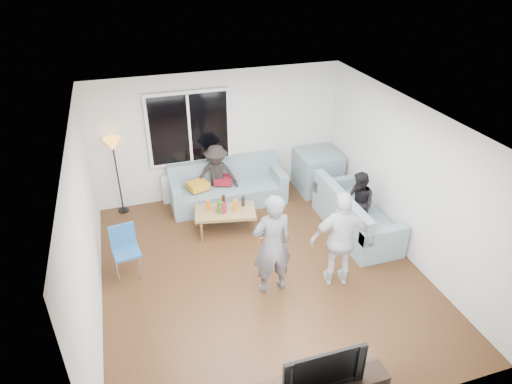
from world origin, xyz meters
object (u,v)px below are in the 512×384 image
object	(u,v)px
sofa_right_section	(357,211)
television	(321,365)
sofa_back_section	(228,184)
side_chair	(127,253)
spectator_right	(359,204)
floor_lamp	(118,177)
coffee_table	(226,220)
player_right	(341,240)
spectator_back	(217,176)
player_left	(272,245)

from	to	relation	value
sofa_right_section	television	world-z (taller)	television
sofa_back_section	television	world-z (taller)	television
side_chair	spectator_right	bearing A→B (deg)	-8.36
floor_lamp	coffee_table	bearing A→B (deg)	-34.00
player_right	spectator_right	world-z (taller)	player_right
player_right	spectator_back	xyz separation A→B (m)	(-1.25, 2.89, -0.16)
player_right	television	xyz separation A→B (m)	(-1.20, -1.91, -0.09)
sofa_right_section	television	distance (m)	3.77
spectator_back	player_right	bearing A→B (deg)	-48.79
television	coffee_table	bearing A→B (deg)	91.82
sofa_back_section	spectator_right	distance (m)	2.63
floor_lamp	spectator_right	world-z (taller)	floor_lamp
spectator_back	floor_lamp	bearing A→B (deg)	-170.54
sofa_back_section	player_right	bearing A→B (deg)	-70.07
coffee_table	television	size ratio (longest dim) A/B	1.15
sofa_back_section	player_right	distance (m)	3.07
player_right	spectator_right	xyz separation A→B (m)	(0.95, 1.15, -0.20)
coffee_table	sofa_right_section	bearing A→B (deg)	-18.82
sofa_right_section	side_chair	distance (m)	4.07
floor_lamp	player_right	bearing A→B (deg)	-45.45
sofa_back_section	spectator_back	xyz separation A→B (m)	(-0.21, 0.03, 0.22)
sofa_right_section	player_left	xyz separation A→B (m)	(-2.00, -1.02, 0.41)
sofa_right_section	player_right	bearing A→B (deg)	141.11
player_left	coffee_table	bearing A→B (deg)	-83.79
sofa_back_section	side_chair	distance (m)	2.69
side_chair	floor_lamp	world-z (taller)	floor_lamp
floor_lamp	spectator_right	xyz separation A→B (m)	(4.07, -2.02, -0.18)
sofa_back_section	spectator_back	world-z (taller)	spectator_back
player_right	television	bearing A→B (deg)	71.08
side_chair	spectator_back	size ratio (longest dim) A/B	0.67
spectator_right	television	size ratio (longest dim) A/B	1.26
side_chair	player_left	world-z (taller)	player_left
side_chair	spectator_back	distance (m)	2.56
sofa_back_section	player_left	distance (m)	2.74
sofa_back_section	spectator_right	size ratio (longest dim) A/B	1.91
side_chair	spectator_right	size ratio (longest dim) A/B	0.71
player_left	player_right	size ratio (longest dim) A/B	1.04
player_left	spectator_right	bearing A→B (deg)	-156.20
sofa_back_section	coffee_table	bearing A→B (deg)	-107.40
television	sofa_right_section	bearing A→B (deg)	55.14
television	spectator_right	bearing A→B (deg)	54.84
sofa_right_section	spectator_back	size ratio (longest dim) A/B	1.55
player_right	coffee_table	bearing A→B (deg)	-42.72
player_left	television	size ratio (longest dim) A/B	1.75
player_right	floor_lamp	bearing A→B (deg)	-32.22
floor_lamp	spectator_right	distance (m)	4.55
floor_lamp	sofa_right_section	bearing A→B (deg)	-26.02
sofa_back_section	television	distance (m)	4.78
sofa_back_section	spectator_right	bearing A→B (deg)	-40.78
sofa_back_section	player_right	world-z (taller)	player_right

